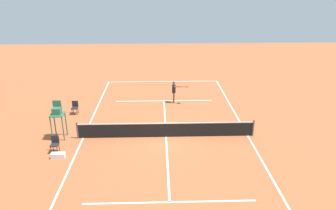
{
  "coord_description": "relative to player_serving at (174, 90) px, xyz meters",
  "views": [
    {
      "loc": [
        0.43,
        17.85,
        9.33
      ],
      "look_at": [
        -0.23,
        -3.35,
        0.8
      ],
      "focal_mm": 34.28,
      "sensor_mm": 36.0,
      "label": 1
    }
  ],
  "objects": [
    {
      "name": "ground_plane",
      "position": [
        0.82,
        5.85,
        -1.06
      ],
      "size": [
        60.0,
        60.0,
        0.0
      ],
      "primitive_type": "plane",
      "color": "#AD5933"
    },
    {
      "name": "court_lines",
      "position": [
        0.82,
        5.85,
        -1.06
      ],
      "size": [
        10.41,
        22.86,
        0.01
      ],
      "color": "white",
      "rests_on": "ground"
    },
    {
      "name": "tennis_net",
      "position": [
        0.82,
        5.85,
        -0.57
      ],
      "size": [
        11.01,
        0.1,
        1.07
      ],
      "color": "#4C4C51",
      "rests_on": "ground"
    },
    {
      "name": "player_serving",
      "position": [
        0.0,
        0.0,
        0.0
      ],
      "size": [
        1.28,
        0.68,
        1.78
      ],
      "rotation": [
        0.0,
        0.0,
        1.46
      ],
      "color": "brown",
      "rests_on": "ground"
    },
    {
      "name": "tennis_ball",
      "position": [
        -1.6,
        1.53,
        -1.03
      ],
      "size": [
        0.07,
        0.07,
        0.07
      ],
      "primitive_type": "sphere",
      "color": "#CCE033",
      "rests_on": "ground"
    },
    {
      "name": "umpire_chair",
      "position": [
        7.39,
        5.74,
        0.54
      ],
      "size": [
        0.8,
        0.8,
        2.41
      ],
      "color": "#2D6B4C",
      "rests_on": "ground"
    },
    {
      "name": "courtside_chair_near",
      "position": [
        7.17,
        7.47,
        -0.53
      ],
      "size": [
        0.44,
        0.46,
        0.95
      ],
      "color": "#262626",
      "rests_on": "ground"
    },
    {
      "name": "courtside_chair_mid",
      "position": [
        7.34,
        2.0,
        -0.53
      ],
      "size": [
        0.44,
        0.46,
        0.95
      ],
      "color": "#262626",
      "rests_on": "ground"
    },
    {
      "name": "equipment_bag",
      "position": [
        6.84,
        8.17,
        -0.91
      ],
      "size": [
        0.76,
        0.32,
        0.3
      ],
      "primitive_type": "cube",
      "color": "white",
      "rests_on": "ground"
    }
  ]
}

